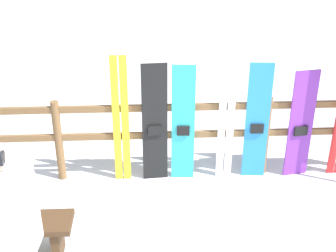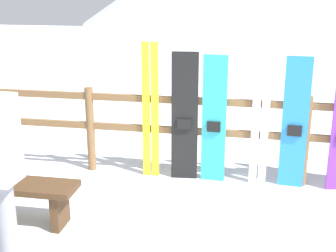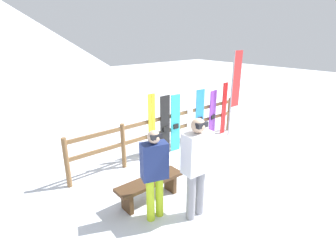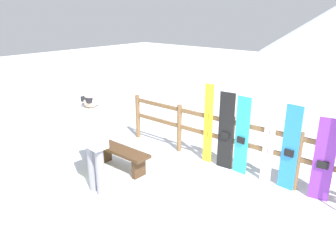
{
  "view_description": "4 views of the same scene",
  "coord_description": "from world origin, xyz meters",
  "px_view_note": "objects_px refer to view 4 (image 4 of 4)",
  "views": [
    {
      "loc": [
        -0.2,
        -3.13,
        3.23
      ],
      "look_at": [
        0.03,
        1.26,
        1.05
      ],
      "focal_mm": 50.0,
      "sensor_mm": 36.0,
      "label": 1
    },
    {
      "loc": [
        0.66,
        -3.25,
        2.28
      ],
      "look_at": [
        -0.11,
        0.92,
        0.96
      ],
      "focal_mm": 50.0,
      "sensor_mm": 36.0,
      "label": 2
    },
    {
      "loc": [
        -4.0,
        -2.83,
        2.91
      ],
      "look_at": [
        -0.7,
        1.07,
        1.11
      ],
      "focal_mm": 28.0,
      "sensor_mm": 36.0,
      "label": 3
    },
    {
      "loc": [
        2.85,
        -3.26,
        2.95
      ],
      "look_at": [
        -0.7,
        0.9,
        1.0
      ],
      "focal_mm": 35.0,
      "sensor_mm": 36.0,
      "label": 4
    }
  ],
  "objects_px": {
    "snowboard_purple": "(324,161)",
    "snowboard_cyan": "(242,136)",
    "ski_pair_white": "(269,140)",
    "snowboard_blue": "(290,149)",
    "person_navy": "(93,129)",
    "person_white": "(93,137)",
    "bench": "(121,154)",
    "ski_pair_yellow": "(208,124)",
    "snowboard_black_stripe": "(226,131)"
  },
  "relations": [
    {
      "from": "snowboard_blue",
      "to": "snowboard_purple",
      "type": "relative_size",
      "value": 1.07
    },
    {
      "from": "person_navy",
      "to": "person_white",
      "type": "height_order",
      "value": "person_white"
    },
    {
      "from": "ski_pair_yellow",
      "to": "snowboard_blue",
      "type": "relative_size",
      "value": 1.08
    },
    {
      "from": "snowboard_cyan",
      "to": "snowboard_blue",
      "type": "relative_size",
      "value": 0.99
    },
    {
      "from": "ski_pair_yellow",
      "to": "snowboard_cyan",
      "type": "bearing_deg",
      "value": -0.26
    },
    {
      "from": "bench",
      "to": "ski_pair_yellow",
      "type": "relative_size",
      "value": 0.8
    },
    {
      "from": "bench",
      "to": "snowboard_cyan",
      "type": "height_order",
      "value": "snowboard_cyan"
    },
    {
      "from": "person_white",
      "to": "ski_pair_white",
      "type": "height_order",
      "value": "person_white"
    },
    {
      "from": "snowboard_black_stripe",
      "to": "snowboard_blue",
      "type": "height_order",
      "value": "snowboard_black_stripe"
    },
    {
      "from": "snowboard_cyan",
      "to": "ski_pair_white",
      "type": "xyz_separation_m",
      "value": [
        0.52,
        0.0,
        0.07
      ]
    },
    {
      "from": "person_navy",
      "to": "snowboard_blue",
      "type": "xyz_separation_m",
      "value": [
        2.95,
        1.8,
        -0.15
      ]
    },
    {
      "from": "snowboard_blue",
      "to": "ski_pair_white",
      "type": "bearing_deg",
      "value": 179.49
    },
    {
      "from": "bench",
      "to": "snowboard_cyan",
      "type": "bearing_deg",
      "value": 36.7
    },
    {
      "from": "bench",
      "to": "snowboard_purple",
      "type": "distance_m",
      "value": 3.57
    },
    {
      "from": "ski_pair_yellow",
      "to": "snowboard_cyan",
      "type": "xyz_separation_m",
      "value": [
        0.75,
        -0.0,
        -0.07
      ]
    },
    {
      "from": "person_white",
      "to": "snowboard_blue",
      "type": "distance_m",
      "value": 3.27
    },
    {
      "from": "bench",
      "to": "snowboard_purple",
      "type": "bearing_deg",
      "value": 22.6
    },
    {
      "from": "ski_pair_yellow",
      "to": "person_white",
      "type": "bearing_deg",
      "value": -109.08
    },
    {
      "from": "snowboard_cyan",
      "to": "snowboard_purple",
      "type": "height_order",
      "value": "snowboard_cyan"
    },
    {
      "from": "person_navy",
      "to": "ski_pair_white",
      "type": "bearing_deg",
      "value": 35.08
    },
    {
      "from": "person_white",
      "to": "snowboard_purple",
      "type": "xyz_separation_m",
      "value": [
        2.95,
        2.19,
        -0.3
      ]
    },
    {
      "from": "ski_pair_white",
      "to": "snowboard_purple",
      "type": "bearing_deg",
      "value": -0.22
    },
    {
      "from": "bench",
      "to": "person_white",
      "type": "bearing_deg",
      "value": -68.81
    },
    {
      "from": "snowboard_black_stripe",
      "to": "ski_pair_white",
      "type": "bearing_deg",
      "value": 0.22
    },
    {
      "from": "person_navy",
      "to": "snowboard_blue",
      "type": "distance_m",
      "value": 3.46
    },
    {
      "from": "snowboard_cyan",
      "to": "ski_pair_white",
      "type": "bearing_deg",
      "value": 0.37
    },
    {
      "from": "bench",
      "to": "snowboard_blue",
      "type": "bearing_deg",
      "value": 26.54
    },
    {
      "from": "person_navy",
      "to": "ski_pair_yellow",
      "type": "distance_m",
      "value": 2.23
    },
    {
      "from": "bench",
      "to": "person_white",
      "type": "height_order",
      "value": "person_white"
    },
    {
      "from": "snowboard_purple",
      "to": "snowboard_black_stripe",
      "type": "bearing_deg",
      "value": 180.0
    },
    {
      "from": "person_navy",
      "to": "ski_pair_white",
      "type": "xyz_separation_m",
      "value": [
        2.57,
        1.8,
        -0.09
      ]
    },
    {
      "from": "snowboard_black_stripe",
      "to": "snowboard_cyan",
      "type": "bearing_deg",
      "value": -0.0
    },
    {
      "from": "snowboard_black_stripe",
      "to": "snowboard_blue",
      "type": "distance_m",
      "value": 1.24
    },
    {
      "from": "snowboard_purple",
      "to": "person_navy",
      "type": "bearing_deg",
      "value": -152.73
    },
    {
      "from": "person_white",
      "to": "snowboard_purple",
      "type": "relative_size",
      "value": 1.23
    },
    {
      "from": "person_navy",
      "to": "snowboard_purple",
      "type": "bearing_deg",
      "value": 27.27
    },
    {
      "from": "ski_pair_white",
      "to": "person_navy",
      "type": "bearing_deg",
      "value": -144.92
    },
    {
      "from": "snowboard_blue",
      "to": "snowboard_purple",
      "type": "distance_m",
      "value": 0.55
    },
    {
      "from": "ski_pair_white",
      "to": "snowboard_blue",
      "type": "relative_size",
      "value": 1.08
    },
    {
      "from": "person_navy",
      "to": "snowboard_blue",
      "type": "bearing_deg",
      "value": 31.42
    },
    {
      "from": "snowboard_purple",
      "to": "snowboard_cyan",
      "type": "bearing_deg",
      "value": 180.0
    },
    {
      "from": "ski_pair_white",
      "to": "snowboard_blue",
      "type": "height_order",
      "value": "ski_pair_white"
    },
    {
      "from": "bench",
      "to": "snowboard_purple",
      "type": "relative_size",
      "value": 0.93
    },
    {
      "from": "snowboard_black_stripe",
      "to": "snowboard_cyan",
      "type": "xyz_separation_m",
      "value": [
        0.34,
        -0.0,
        -0.01
      ]
    },
    {
      "from": "snowboard_cyan",
      "to": "snowboard_blue",
      "type": "height_order",
      "value": "snowboard_blue"
    },
    {
      "from": "person_white",
      "to": "snowboard_black_stripe",
      "type": "relative_size",
      "value": 1.14
    },
    {
      "from": "ski_pair_white",
      "to": "person_white",
      "type": "bearing_deg",
      "value": -132.7
    },
    {
      "from": "person_white",
      "to": "snowboard_purple",
      "type": "distance_m",
      "value": 3.69
    },
    {
      "from": "person_navy",
      "to": "person_white",
      "type": "distance_m",
      "value": 0.68
    },
    {
      "from": "snowboard_black_stripe",
      "to": "ski_pair_white",
      "type": "height_order",
      "value": "ski_pair_white"
    }
  ]
}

